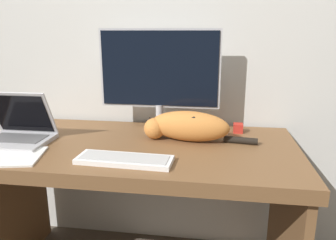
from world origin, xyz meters
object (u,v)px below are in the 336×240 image
object	(u,v)px
external_keyboard	(124,160)
cat	(186,126)
monitor	(159,74)
laptop	(18,132)

from	to	relation	value
external_keyboard	cat	size ratio (longest dim) A/B	0.72
cat	monitor	bearing A→B (deg)	142.65
monitor	laptop	distance (m)	0.75
monitor	laptop	bearing A→B (deg)	-154.91
laptop	monitor	bearing A→B (deg)	24.71
external_keyboard	cat	bearing A→B (deg)	56.82
external_keyboard	cat	world-z (taller)	cat
cat	laptop	bearing A→B (deg)	-162.40
external_keyboard	monitor	bearing A→B (deg)	84.55
laptop	cat	distance (m)	0.81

